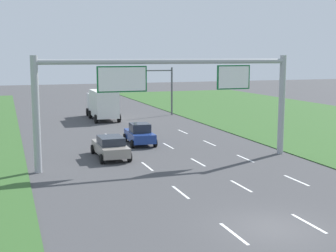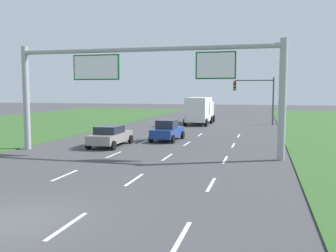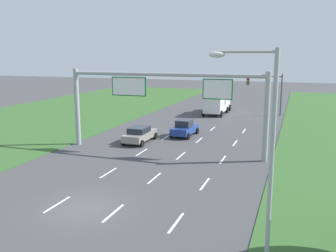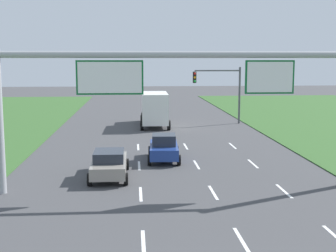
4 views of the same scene
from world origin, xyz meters
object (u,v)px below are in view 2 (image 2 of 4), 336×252
car_lead_silver (110,136)px  traffic_light_mast (256,92)px  car_near_red (167,131)px  box_truck (200,110)px  sign_gantry (143,77)px

car_lead_silver → traffic_light_mast: 23.09m
car_near_red → traffic_light_mast: traffic_light_mast is taller
car_near_red → box_truck: size_ratio=0.55×
car_lead_silver → box_truck: bearing=80.4°
car_near_red → traffic_light_mast: (6.66, 16.56, 3.06)m
sign_gantry → car_lead_silver: bearing=142.0°
car_lead_silver → box_truck: box_truck is taller
car_lead_silver → traffic_light_mast: bearing=64.5°
sign_gantry → traffic_light_mast: bearing=74.5°
car_near_red → box_truck: bearing=92.4°
box_truck → car_near_red: bearing=-89.5°
car_near_red → traffic_light_mast: bearing=70.9°
sign_gantry → car_near_red: bearing=91.7°
car_near_red → sign_gantry: sign_gantry is taller
car_near_red → traffic_light_mast: 18.11m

